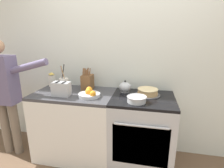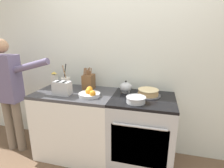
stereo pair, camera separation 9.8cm
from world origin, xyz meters
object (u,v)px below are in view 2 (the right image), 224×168
at_px(layer_cake, 148,93).
at_px(milk_carton, 55,79).
at_px(fruit_bowl, 90,94).
at_px(utensil_crock, 66,83).
at_px(mixing_bowl, 136,100).
at_px(tea_kettle, 126,87).
at_px(toaster, 62,88).
at_px(person_baker, 8,88).
at_px(knife_block, 89,82).
at_px(stove_range, 141,132).

distance_m(layer_cake, milk_carton, 1.33).
bearing_deg(milk_carton, fruit_bowl, -24.43).
distance_m(utensil_crock, milk_carton, 0.25).
bearing_deg(mixing_bowl, tea_kettle, 117.48).
height_order(tea_kettle, utensil_crock, utensil_crock).
relative_size(layer_cake, fruit_bowl, 1.16).
bearing_deg(tea_kettle, toaster, -157.94).
bearing_deg(person_baker, knife_block, 4.62).
height_order(mixing_bowl, knife_block, knife_block).
relative_size(stove_range, fruit_bowl, 3.46).
bearing_deg(utensil_crock, milk_carton, 157.71).
relative_size(toaster, milk_carton, 1.10).
relative_size(utensil_crock, person_baker, 0.21).
relative_size(tea_kettle, utensil_crock, 0.55).
xyz_separation_m(layer_cake, person_baker, (-1.79, -0.25, -0.01)).
relative_size(layer_cake, utensil_crock, 0.90).
bearing_deg(person_baker, toaster, -10.37).
bearing_deg(layer_cake, mixing_bowl, -114.17).
height_order(utensil_crock, milk_carton, utensil_crock).
bearing_deg(person_baker, tea_kettle, -0.13).
bearing_deg(fruit_bowl, stove_range, 8.80).
distance_m(knife_block, fruit_bowl, 0.28).
height_order(knife_block, milk_carton, knife_block).
bearing_deg(fruit_bowl, milk_carton, 155.57).
xyz_separation_m(utensil_crock, milk_carton, (-0.23, 0.09, 0.01)).
distance_m(toaster, milk_carton, 0.46).
bearing_deg(person_baker, mixing_bowl, -12.28).
relative_size(utensil_crock, milk_carton, 1.64).
distance_m(stove_range, mixing_bowl, 0.51).
bearing_deg(toaster, stove_range, 7.80).
distance_m(stove_range, toaster, 1.10).
relative_size(tea_kettle, person_baker, 0.12).
xyz_separation_m(utensil_crock, person_baker, (-0.69, -0.26, -0.05)).
bearing_deg(toaster, utensil_crock, 109.52).
xyz_separation_m(knife_block, utensil_crock, (-0.32, -0.04, -0.02)).
bearing_deg(layer_cake, toaster, -167.52).
bearing_deg(toaster, person_baker, -178.37).
bearing_deg(stove_range, fruit_bowl, -171.20).
height_order(tea_kettle, milk_carton, milk_carton).
bearing_deg(utensil_crock, mixing_bowl, -15.33).
xyz_separation_m(layer_cake, tea_kettle, (-0.28, 0.07, 0.03)).
distance_m(knife_block, toaster, 0.36).
bearing_deg(tea_kettle, mixing_bowl, -62.52).
bearing_deg(utensil_crock, person_baker, -159.46).
bearing_deg(toaster, mixing_bowl, -1.95).
height_order(fruit_bowl, milk_carton, milk_carton).
relative_size(layer_cake, knife_block, 1.01).
xyz_separation_m(milk_carton, person_baker, (-0.47, -0.35, -0.07)).
bearing_deg(mixing_bowl, stove_range, 68.15).
bearing_deg(layer_cake, fruit_bowl, -164.32).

